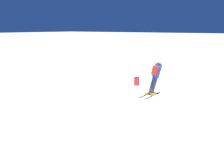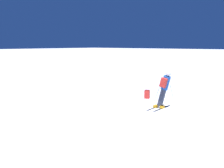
% 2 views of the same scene
% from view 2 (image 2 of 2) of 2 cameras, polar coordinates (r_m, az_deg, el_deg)
% --- Properties ---
extents(ground_plane, '(300.00, 300.00, 0.00)m').
position_cam_2_polar(ground_plane, '(15.49, 8.41, -4.33)').
color(ground_plane, white).
extents(skier, '(1.33, 1.84, 1.91)m').
position_cam_2_polar(skier, '(15.15, 9.54, -0.54)').
color(skier, black).
rests_on(skier, ground).
extents(spare_backpack, '(0.37, 0.33, 0.50)m').
position_cam_2_polar(spare_backpack, '(17.95, 6.43, -1.88)').
color(spare_backpack, '#AD231E').
rests_on(spare_backpack, ground).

